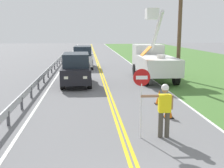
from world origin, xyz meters
name	(u,v)px	position (x,y,z in m)	size (l,w,h in m)	color
centerline_yellow_left	(100,72)	(-0.09, 20.00, 0.01)	(0.11, 110.00, 0.01)	yellow
centerline_yellow_right	(102,72)	(0.09, 20.00, 0.01)	(0.11, 110.00, 0.01)	yellow
edge_line_right	(142,72)	(3.60, 20.00, 0.01)	(0.12, 110.00, 0.01)	silver
edge_line_left	(59,73)	(-3.60, 20.00, 0.01)	(0.12, 110.00, 0.01)	silver
flagger_worker	(164,107)	(1.32, 4.61, 1.05)	(1.09, 0.25, 1.83)	#474238
stop_sign_paddle	(141,88)	(0.55, 4.63, 1.71)	(0.56, 0.04, 2.33)	silver
utility_bucket_truck	(153,60)	(3.66, 16.35, 1.40)	(2.74, 6.84, 5.18)	silver
oncoming_suv_nearest	(76,69)	(-1.91, 14.47, 1.06)	(1.97, 4.63, 2.10)	black
oncoming_suv_second	(83,57)	(-1.57, 23.31, 1.06)	(1.99, 4.64, 2.10)	silver
utility_pole_near	(180,24)	(5.52, 16.15, 4.04)	(1.80, 0.28, 7.73)	brown
traffic_cone_lead	(168,110)	(2.11, 6.75, 0.34)	(0.40, 0.40, 0.70)	orange
traffic_cone_mid	(159,97)	(2.29, 8.96, 0.34)	(0.40, 0.40, 0.70)	orange
guardrail_left_shoulder	(46,73)	(-4.20, 16.61, 0.52)	(0.10, 32.00, 0.71)	#9EA0A3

